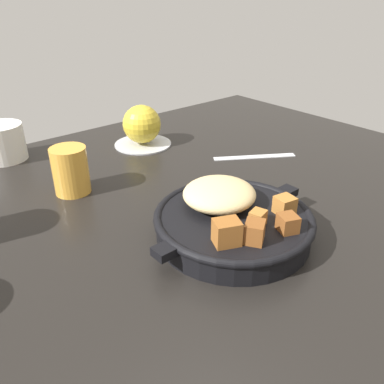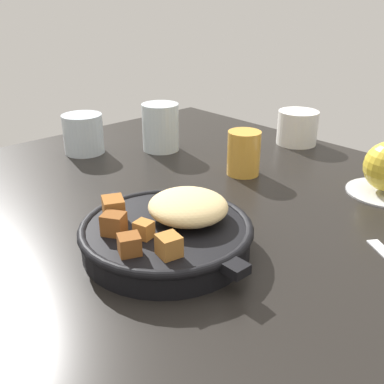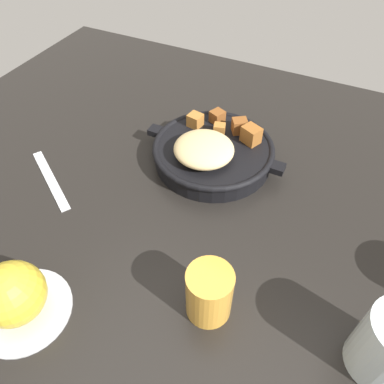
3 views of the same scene
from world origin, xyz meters
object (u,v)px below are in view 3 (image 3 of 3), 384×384
Objects in this scene: red_apple at (12,294)px; juice_glass_amber at (209,293)px; cast_iron_skillet at (212,151)px; butter_knife at (50,179)px.

juice_glass_amber is at bearing -153.31° from red_apple.
cast_iron_skillet is at bearing -105.65° from red_apple.
juice_glass_amber reaches higher than butter_knife.
butter_knife is 37.14cm from juice_glass_amber.
cast_iron_skillet is 29.41cm from juice_glass_amber.
red_apple is at bearing 26.69° from juice_glass_amber.
butter_knife is 2.12× the size of juice_glass_amber.
juice_glass_amber is (-11.28, 27.13, 1.36)cm from cast_iron_skillet.
red_apple reaches higher than cast_iron_skillet.
juice_glass_amber reaches higher than cast_iron_skillet.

